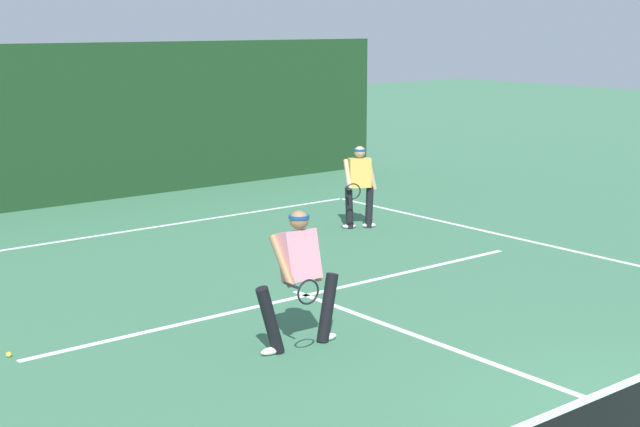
{
  "coord_description": "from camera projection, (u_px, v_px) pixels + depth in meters",
  "views": [
    {
      "loc": [
        -7.8,
        -3.89,
        3.82
      ],
      "look_at": [
        0.74,
        6.75,
        1.0
      ],
      "focal_mm": 52.1,
      "sensor_mm": 36.0,
      "label": 1
    }
  ],
  "objects": [
    {
      "name": "player_near",
      "position": [
        299.0,
        273.0,
        10.9
      ],
      "size": [
        1.17,
        0.84,
        1.68
      ],
      "rotation": [
        0.0,
        0.0,
        3.1
      ],
      "color": "black",
      "rests_on": "ground_plane"
    },
    {
      "name": "back_fence_windscreen",
      "position": [
        56.0,
        126.0,
        19.36
      ],
      "size": [
        17.28,
        0.12,
        3.4
      ],
      "primitive_type": "cube",
      "color": "#193A1C",
      "rests_on": "ground_plane"
    },
    {
      "name": "court_line_baseline_far",
      "position": [
        130.0,
        231.0,
        17.29
      ],
      "size": [
        10.3,
        0.1,
        0.01
      ],
      "primitive_type": "cube",
      "color": "white",
      "rests_on": "ground_plane"
    },
    {
      "name": "player_far",
      "position": [
        359.0,
        184.0,
        17.36
      ],
      "size": [
        0.97,
        0.79,
        1.56
      ],
      "rotation": [
        0.0,
        0.0,
        2.68
      ],
      "color": "black",
      "rests_on": "ground_plane"
    },
    {
      "name": "tennis_ball",
      "position": [
        9.0,
        355.0,
        10.77
      ],
      "size": [
        0.07,
        0.07,
        0.07
      ],
      "primitive_type": "sphere",
      "color": "#D1E033",
      "rests_on": "ground_plane"
    },
    {
      "name": "court_line_centre",
      "position": [
        459.0,
        351.0,
        10.97
      ],
      "size": [
        0.1,
        6.4,
        0.01
      ],
      "primitive_type": "cube",
      "color": "white",
      "rests_on": "ground_plane"
    },
    {
      "name": "court_line_service",
      "position": [
        306.0,
        295.0,
        13.21
      ],
      "size": [
        8.4,
        0.1,
        0.01
      ],
      "primitive_type": "cube",
      "color": "white",
      "rests_on": "ground_plane"
    }
  ]
}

